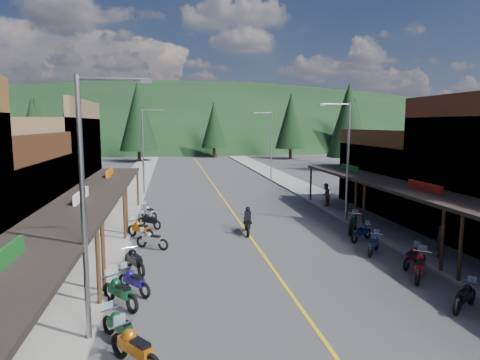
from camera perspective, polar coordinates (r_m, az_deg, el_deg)
name	(u,v)px	position (r m, az deg, el deg)	size (l,w,h in m)	color
ground	(271,266)	(20.47, 4.18, -11.40)	(220.00, 220.00, 0.00)	#38383A
centerline	(221,196)	(39.65, -2.52, -2.12)	(0.15, 90.00, 0.01)	gold
sidewalk_west	(125,198)	(39.60, -15.13, -2.29)	(3.40, 94.00, 0.15)	gray
sidewalk_east	(311,193)	(41.55, 9.49, -1.68)	(3.40, 94.00, 0.15)	gray
shop_west_3	(31,171)	(31.67, -26.14, 1.10)	(10.90, 10.20, 8.20)	brown
shop_east_3	(411,177)	(35.49, 21.89, 0.33)	(10.90, 10.20, 6.20)	#4C2D16
streetlight_0	(88,199)	(13.24, -19.61, -2.35)	(2.16, 0.18, 8.00)	gray
streetlight_1	(144,147)	(40.96, -12.62, 4.29)	(2.16, 0.18, 8.00)	gray
streetlight_2	(346,157)	(29.27, 13.94, 3.04)	(2.16, 0.18, 8.00)	gray
streetlight_3	(270,143)	(50.21, 4.03, 5.01)	(2.16, 0.18, 8.00)	gray
ridge_hill	(183,143)	(154.04, -7.55, 4.96)	(310.00, 140.00, 60.00)	black
pine_1	(70,121)	(90.94, -21.76, 7.35)	(5.88, 5.88, 12.50)	black
pine_2	(138,116)	(77.04, -13.43, 8.31)	(6.72, 6.72, 14.00)	black
pine_3	(214,125)	(85.26, -3.50, 7.39)	(5.04, 5.04, 11.00)	black
pine_4	(291,121)	(81.99, 6.80, 7.87)	(5.88, 5.88, 12.50)	black
pine_5	(346,118)	(98.68, 13.91, 8.07)	(6.72, 6.72, 14.00)	black
pine_6	(415,125)	(97.03, 22.34, 6.85)	(5.04, 5.04, 11.00)	black
pine_7	(36,121)	(98.73, -25.58, 7.12)	(5.88, 5.88, 12.50)	black
pine_8	(33,129)	(61.37, -25.91, 6.14)	(4.48, 4.48, 10.00)	black
pine_9	(354,125)	(69.92, 14.98, 7.04)	(4.93, 4.93, 10.80)	black
pine_10	(81,123)	(70.14, -20.45, 7.16)	(5.38, 5.38, 11.60)	black
pine_11	(348,120)	(61.91, 14.27, 7.79)	(5.82, 5.82, 12.40)	black
bike_west_4	(135,347)	(12.72, -13.81, -20.80)	(0.75, 2.25, 1.28)	#B55E0C
bike_west_5	(120,325)	(14.22, -15.75, -18.13)	(0.63, 1.89, 1.08)	#0D4121
bike_west_6	(120,291)	(16.59, -15.73, -14.01)	(0.72, 2.17, 1.24)	#0D4326
bike_west_7	(134,280)	(17.66, -13.98, -12.83)	(0.65, 1.95, 1.11)	navy
bike_west_8	(135,259)	(19.95, -13.89, -10.25)	(0.72, 2.16, 1.24)	black
bike_west_9	(152,239)	(23.40, -11.64, -7.71)	(0.64, 1.93, 1.10)	gray
bike_west_10	(140,228)	(25.56, -13.14, -6.32)	(0.71, 2.13, 1.22)	#B6580D
bike_west_11	(149,220)	(27.92, -12.02, -5.24)	(0.64, 1.92, 1.10)	black
bike_west_12	(149,212)	(30.29, -12.06, -4.15)	(0.70, 2.10, 1.20)	#ABACB1
bike_east_5	(465,295)	(17.75, 27.79, -13.46)	(0.63, 1.88, 1.07)	black
bike_east_6	(420,265)	(20.13, 22.91, -10.38)	(0.76, 2.27, 1.30)	maroon
bike_east_7	(412,256)	(21.68, 21.94, -9.35)	(0.63, 1.90, 1.09)	maroon
bike_east_8	(374,243)	(23.15, 17.39, -8.05)	(0.65, 1.95, 1.11)	navy
bike_east_9	(361,232)	(25.43, 15.88, -6.65)	(0.62, 1.87, 1.07)	navy
bike_east_10	(353,222)	(27.08, 14.83, -5.48)	(0.77, 2.31, 1.32)	#0C3F12
rider_on_bike	(247,223)	(25.96, 0.95, -5.70)	(1.00, 2.35, 1.74)	black
pedestrian_east_a	(440,242)	(23.03, 25.12, -7.48)	(0.59, 0.38, 1.60)	#221D2B
pedestrian_east_b	(326,195)	(34.52, 11.33, -1.92)	(0.89, 0.51, 1.82)	brown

